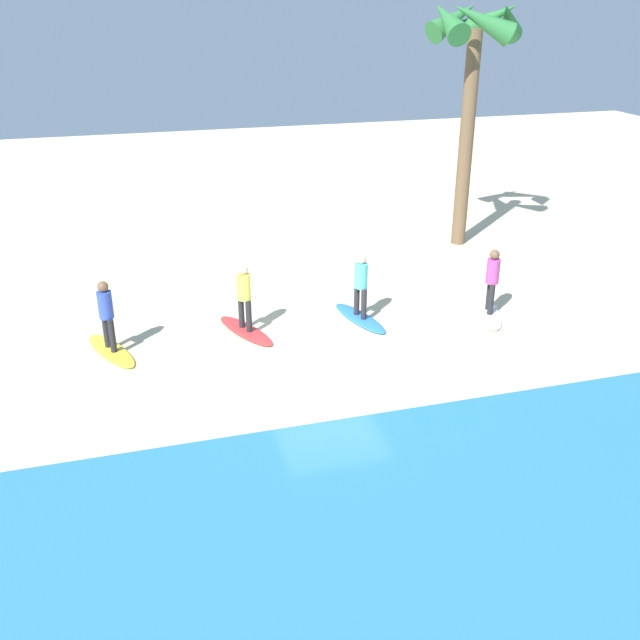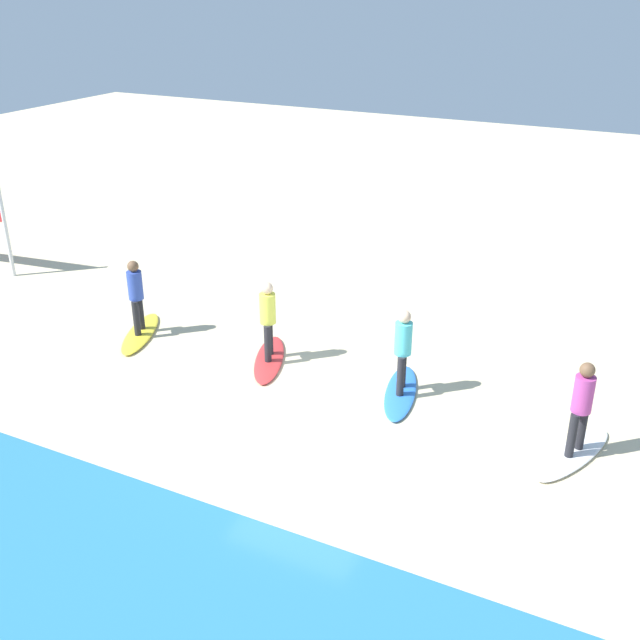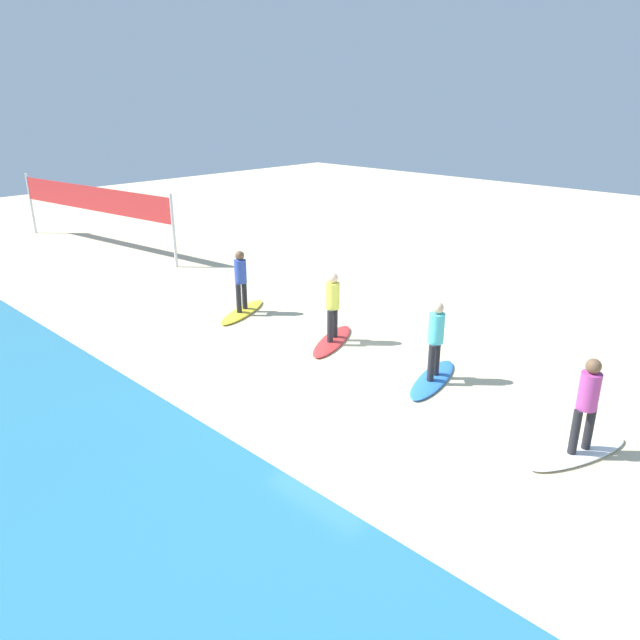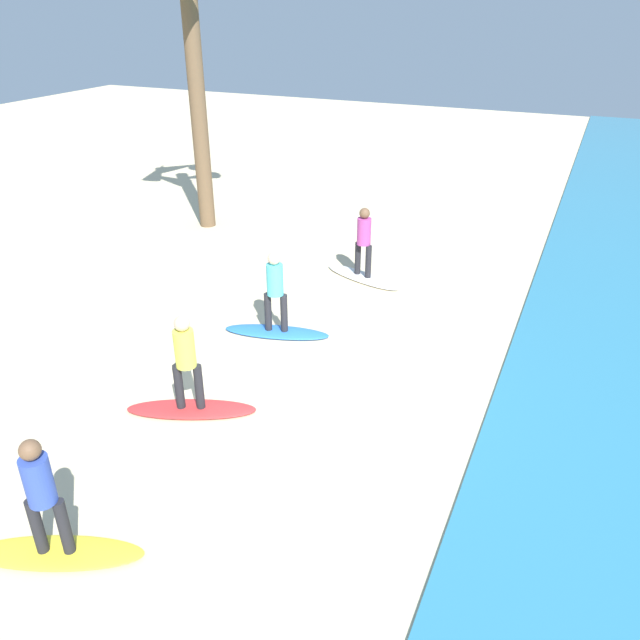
{
  "view_description": "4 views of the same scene",
  "coord_description": "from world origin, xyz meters",
  "views": [
    {
      "loc": [
        4.22,
        13.97,
        7.39
      ],
      "look_at": [
        0.24,
        0.08,
        0.79
      ],
      "focal_mm": 40.0,
      "sensor_mm": 36.0,
      "label": 1
    },
    {
      "loc": [
        -5.27,
        10.25,
        7.19
      ],
      "look_at": [
        0.63,
        -1.61,
        1.05
      ],
      "focal_mm": 42.08,
      "sensor_mm": 36.0,
      "label": 2
    },
    {
      "loc": [
        -7.19,
        8.21,
        5.54
      ],
      "look_at": [
        0.64,
        0.11,
        1.26
      ],
      "focal_mm": 33.39,
      "sensor_mm": 36.0,
      "label": 3
    },
    {
      "loc": [
        8.48,
        3.89,
        6.03
      ],
      "look_at": [
        -0.61,
        -0.13,
        0.85
      ],
      "focal_mm": 35.37,
      "sensor_mm": 36.0,
      "label": 4
    }
  ],
  "objects": [
    {
      "name": "surfer_yellow",
      "position": [
        4.8,
        -1.19,
        1.04
      ],
      "size": [
        0.32,
        0.44,
        1.64
      ],
      "color": "#232328",
      "rests_on": "surfboard_yellow"
    },
    {
      "name": "surfer_blue",
      "position": [
        -1.2,
        -1.33,
        1.04
      ],
      "size": [
        0.32,
        0.45,
        1.64
      ],
      "color": "#232328",
      "rests_on": "surfboard_blue"
    },
    {
      "name": "surfer_white",
      "position": [
        -4.45,
        -0.73,
        1.04
      ],
      "size": [
        0.32,
        0.44,
        1.64
      ],
      "color": "#232328",
      "rests_on": "surfboard_white"
    },
    {
      "name": "palm_tree",
      "position": [
        -6.26,
        -6.2,
        5.98
      ],
      "size": [
        2.88,
        3.03,
        7.46
      ],
      "color": "brown",
      "rests_on": "ground"
    },
    {
      "name": "surfboard_blue",
      "position": [
        -1.2,
        -1.33,
        0.04
      ],
      "size": [
        1.06,
        2.17,
        0.09
      ],
      "primitive_type": "ellipsoid",
      "rotation": [
        0.0,
        0.0,
        1.82
      ],
      "color": "blue",
      "rests_on": "ground"
    },
    {
      "name": "surfboard_yellow",
      "position": [
        4.8,
        -1.19,
        0.04
      ],
      "size": [
        1.33,
        2.15,
        0.09
      ],
      "primitive_type": "ellipsoid",
      "rotation": [
        0.0,
        0.0,
        1.97
      ],
      "color": "yellow",
      "rests_on": "ground"
    },
    {
      "name": "surfboard_white",
      "position": [
        -4.45,
        -0.73,
        0.04
      ],
      "size": [
        1.23,
        2.17,
        0.09
      ],
      "primitive_type": "ellipsoid",
      "rotation": [
        0.0,
        0.0,
        1.23
      ],
      "color": "white",
      "rests_on": "ground"
    },
    {
      "name": "surfboard_red",
      "position": [
        1.68,
        -1.39,
        0.04
      ],
      "size": [
        1.33,
        2.15,
        0.09
      ],
      "primitive_type": "ellipsoid",
      "rotation": [
        0.0,
        0.0,
        1.97
      ],
      "color": "red",
      "rests_on": "ground"
    },
    {
      "name": "ground_plane",
      "position": [
        0.0,
        0.0,
        0.0
      ],
      "size": [
        60.0,
        60.0,
        0.0
      ],
      "primitive_type": "plane",
      "color": "beige"
    },
    {
      "name": "surfer_red",
      "position": [
        1.68,
        -1.39,
        1.04
      ],
      "size": [
        0.32,
        0.43,
        1.64
      ],
      "color": "#232328",
      "rests_on": "surfboard_red"
    }
  ]
}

